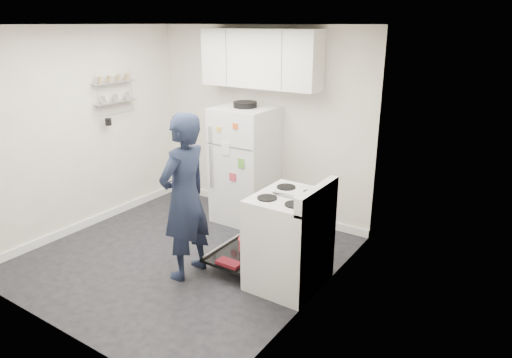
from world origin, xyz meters
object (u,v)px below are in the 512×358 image
Objects in this scene: open_oven_door at (244,250)px; person at (185,197)px; electric_range at (288,241)px; refrigerator at (246,164)px.

person reaches higher than open_oven_door.
electric_range is 1.57× the size of open_oven_door.
open_oven_door is at bearing -56.25° from refrigerator.
open_oven_door is 0.41× the size of person.
refrigerator is at bearing 139.14° from electric_range.
person reaches higher than electric_range.
refrigerator is (-1.27, 1.10, 0.30)m from electric_range.
electric_range is 0.64m from open_oven_door.
electric_range is at bearing 113.45° from person.
open_oven_door is 0.44× the size of refrigerator.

